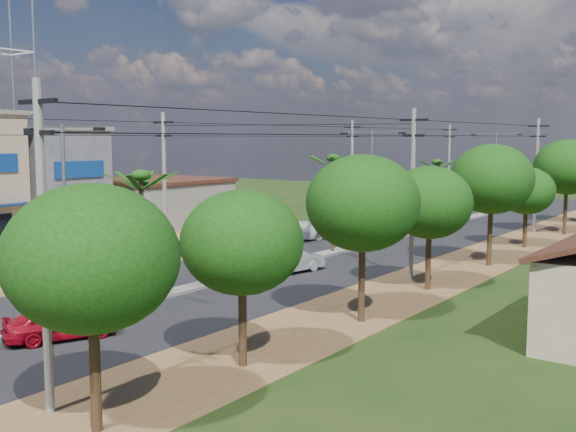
{
  "coord_description": "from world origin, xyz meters",
  "views": [
    {
      "loc": [
        23.17,
        -16.35,
        7.46
      ],
      "look_at": [
        0.38,
        14.62,
        3.0
      ],
      "focal_mm": 42.0,
      "sensor_mm": 36.0,
      "label": 1
    }
  ],
  "objects_px": {
    "car_silver_mid": "(289,261)",
    "car_parked_dark": "(57,255)",
    "car_red_near": "(60,322)",
    "car_white_far": "(297,232)",
    "car_parked_silver": "(35,271)"
  },
  "relations": [
    {
      "from": "car_parked_silver",
      "to": "car_parked_dark",
      "type": "bearing_deg",
      "value": 34.5
    },
    {
      "from": "car_red_near",
      "to": "car_silver_mid",
      "type": "height_order",
      "value": "car_silver_mid"
    },
    {
      "from": "car_silver_mid",
      "to": "car_parked_dark",
      "type": "relative_size",
      "value": 0.96
    },
    {
      "from": "car_white_far",
      "to": "car_parked_dark",
      "type": "bearing_deg",
      "value": -84.68
    },
    {
      "from": "car_white_far",
      "to": "car_parked_dark",
      "type": "distance_m",
      "value": 17.3
    },
    {
      "from": "car_red_near",
      "to": "car_white_far",
      "type": "height_order",
      "value": "car_white_far"
    },
    {
      "from": "car_silver_mid",
      "to": "car_white_far",
      "type": "height_order",
      "value": "car_silver_mid"
    },
    {
      "from": "car_red_near",
      "to": "car_parked_dark",
      "type": "xyz_separation_m",
      "value": [
        -12.02,
        8.24,
        0.08
      ]
    },
    {
      "from": "car_white_far",
      "to": "car_parked_dark",
      "type": "relative_size",
      "value": 1.06
    },
    {
      "from": "car_white_far",
      "to": "car_parked_dark",
      "type": "xyz_separation_m",
      "value": [
        -5.06,
        -16.54,
        0.07
      ]
    },
    {
      "from": "car_silver_mid",
      "to": "car_parked_silver",
      "type": "xyz_separation_m",
      "value": [
        -9.0,
        -9.91,
        -0.06
      ]
    },
    {
      "from": "car_parked_silver",
      "to": "car_silver_mid",
      "type": "bearing_deg",
      "value": -46.98
    },
    {
      "from": "car_silver_mid",
      "to": "car_white_far",
      "type": "xyz_separation_m",
      "value": [
        -6.5,
        9.77,
        -0.02
      ]
    },
    {
      "from": "car_red_near",
      "to": "car_parked_dark",
      "type": "distance_m",
      "value": 14.57
    },
    {
      "from": "car_red_near",
      "to": "car_white_far",
      "type": "distance_m",
      "value": 25.74
    }
  ]
}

